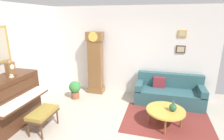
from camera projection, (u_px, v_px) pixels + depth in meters
name	position (u px, v px, depth m)	size (l,w,h in m)	color
ground_plane	(108.00, 136.00, 3.91)	(6.40, 6.00, 0.10)	#B2A899
wall_left	(0.00, 64.00, 4.15)	(0.13, 4.90, 2.80)	silver
wall_back	(129.00, 51.00, 5.73)	(5.30, 0.13, 2.80)	silver
area_rug	(166.00, 121.00, 4.38)	(2.10, 1.50, 0.01)	maroon
piano	(9.00, 102.00, 4.02)	(0.87, 1.44, 1.19)	#4C2B19
piano_bench	(43.00, 114.00, 3.93)	(0.42, 0.70, 0.48)	#4C2B19
grandfather_clock	(96.00, 65.00, 5.84)	(0.52, 0.34, 2.03)	brown
couch	(169.00, 93.00, 5.27)	(1.90, 0.80, 0.84)	#2D565B
coffee_table	(166.00, 111.00, 4.12)	(0.88, 0.88, 0.41)	gold
mantel_clock	(10.00, 68.00, 3.98)	(0.13, 0.18, 0.38)	brown
teacup	(11.00, 76.00, 3.89)	(0.12, 0.12, 0.06)	beige
green_jug	(173.00, 107.00, 4.03)	(0.17, 0.17, 0.24)	#234C33
potted_plant	(75.00, 89.00, 5.54)	(0.36, 0.36, 0.56)	#935138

